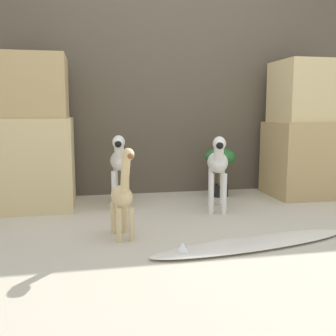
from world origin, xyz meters
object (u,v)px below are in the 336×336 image
Objects in this scene: zebra_left at (120,161)px; potted_palm_front at (220,162)px; giraffe_figurine at (123,194)px; zebra_right at (218,163)px; surfboard at (252,243)px.

zebra_left reaches higher than potted_palm_front.
potted_palm_front is at bearing 47.11° from giraffe_figurine.
zebra_right is at bearing -110.67° from potted_palm_front.
zebra_right is 1.34× the size of potted_palm_front.
zebra_right reaches higher than potted_palm_front.
giraffe_figurine is 0.44× the size of surfboard.
potted_palm_front is (1.05, 1.13, 0.03)m from giraffe_figurine.
zebra_left is at bearing 121.68° from surfboard.
zebra_left is 1.34× the size of potted_palm_front.
surfboard is (0.72, -1.17, -0.39)m from zebra_left.
surfboard is (-0.27, -1.43, -0.32)m from potted_palm_front.
zebra_right is 1.02m from giraffe_figurine.
giraffe_figurine reaches higher than surfboard.
zebra_right is 0.46× the size of surfboard.
surfboard is at bearing -100.70° from potted_palm_front.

